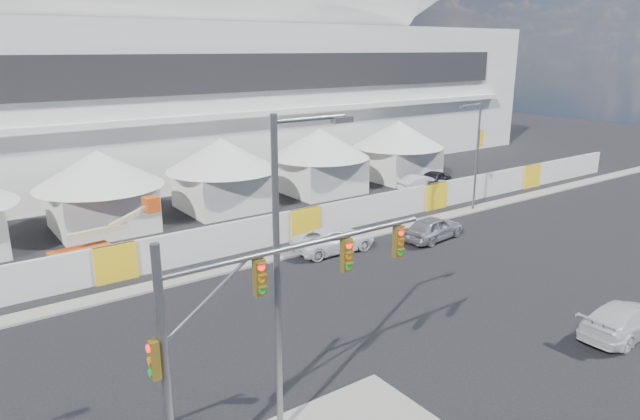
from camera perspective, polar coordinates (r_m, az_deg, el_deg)
ground at (r=23.15m, az=6.54°, el=-15.03°), size 160.00×160.00×0.00m
far_curb at (r=44.68m, az=14.95°, el=0.05°), size 80.00×1.20×0.12m
stadium at (r=60.35m, az=-14.33°, el=13.15°), size 80.00×24.80×21.98m
tent_row at (r=41.94m, az=-15.27°, el=3.36°), size 53.40×8.40×5.40m
hoarding_fence at (r=36.65m, az=-1.60°, el=-1.33°), size 70.00×0.25×2.00m
scaffold_tower at (r=78.32m, az=14.30°, el=11.15°), size 4.40×4.40×12.00m
sedan_silver at (r=37.10m, az=11.27°, el=-1.78°), size 2.42×4.80×1.57m
pickup_curb at (r=34.41m, az=1.37°, el=-2.98°), size 2.70×5.34×1.45m
pickup_near at (r=27.91m, az=28.09°, el=-9.63°), size 2.11×4.99×1.44m
lot_car_a at (r=49.33m, az=10.20°, el=2.63°), size 2.14×4.64×1.47m
lot_car_b at (r=50.83m, az=11.41°, el=3.04°), size 3.65×5.11×1.62m
traffic_mast at (r=16.08m, az=-8.75°, el=-12.96°), size 9.02×0.70×7.23m
streetlight_median at (r=16.75m, az=-3.58°, el=-4.99°), size 2.77×0.28×10.01m
streetlight_curb at (r=43.61m, az=15.31°, el=5.93°), size 2.41×0.54×8.13m
boom_lift at (r=34.88m, az=-21.84°, el=-3.63°), size 6.49×1.74×3.27m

